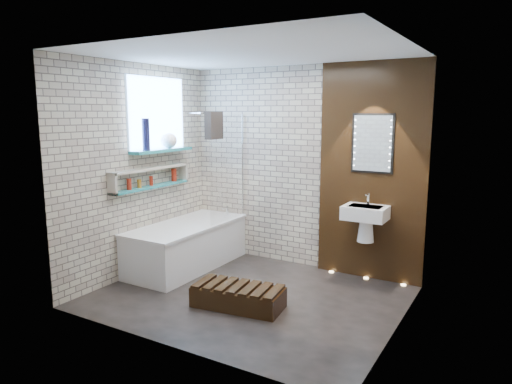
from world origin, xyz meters
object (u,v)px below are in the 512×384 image
Objects in this scene: bath_screen at (227,168)px; walnut_step at (238,297)px; led_mirror at (372,143)px; washbasin at (365,218)px; bathtub at (187,245)px.

bath_screen is 1.49× the size of walnut_step.
bath_screen is 1.89m from led_mirror.
washbasin is at bearing -90.00° from led_mirror.
washbasin is 0.62× the size of walnut_step.
bathtub is 3.00× the size of washbasin.
bathtub is at bearing -128.90° from bath_screen.
led_mirror reaches higher than bath_screen.
washbasin is at bearing 5.78° from bath_screen.
washbasin is 0.88m from led_mirror.
bathtub is at bearing -160.22° from led_mirror.
walnut_step is at bearing -120.50° from led_mirror.
led_mirror is at bearing 90.00° from washbasin.
bathtub is 2.49× the size of led_mirror.
bath_screen reaches higher than washbasin.
walnut_step is (-0.90, -1.37, -0.68)m from washbasin.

